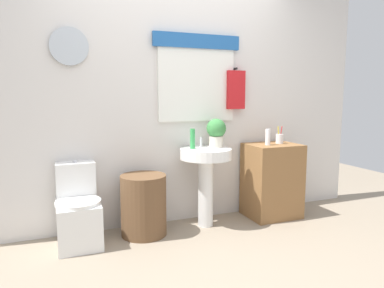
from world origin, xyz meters
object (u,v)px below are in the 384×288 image
(laundry_hamper, at_px, (144,205))
(toothbrush_cup, at_px, (279,139))
(soap_bottle, at_px, (193,139))
(wooden_cabinet, at_px, (272,180))
(lotion_bottle, at_px, (268,137))
(potted_plant, at_px, (216,131))
(toilet, at_px, (78,213))
(pedestal_sink, at_px, (206,168))

(laundry_hamper, relative_size, toothbrush_cup, 3.08)
(soap_bottle, bearing_deg, wooden_cabinet, -3.19)
(lotion_bottle, distance_m, toothbrush_cup, 0.20)
(wooden_cabinet, height_order, potted_plant, potted_plant)
(laundry_hamper, xyz_separation_m, wooden_cabinet, (1.41, 0.00, 0.11))
(laundry_hamper, bearing_deg, potted_plant, 4.45)
(toilet, bearing_deg, lotion_bottle, -2.21)
(lotion_bottle, bearing_deg, laundry_hamper, 178.26)
(toilet, xyz_separation_m, toothbrush_cup, (2.09, -0.01, 0.56))
(toilet, height_order, soap_bottle, soap_bottle)
(laundry_hamper, relative_size, wooden_cabinet, 0.72)
(potted_plant, bearing_deg, toothbrush_cup, -3.13)
(toilet, height_order, potted_plant, potted_plant)
(toilet, relative_size, wooden_cabinet, 0.92)
(laundry_hamper, distance_m, soap_bottle, 0.79)
(laundry_hamper, bearing_deg, lotion_bottle, -1.74)
(soap_bottle, xyz_separation_m, lotion_bottle, (0.80, -0.09, -0.01))
(pedestal_sink, distance_m, wooden_cabinet, 0.80)
(wooden_cabinet, distance_m, toothbrush_cup, 0.46)
(pedestal_sink, bearing_deg, laundry_hamper, 180.00)
(toilet, distance_m, lotion_bottle, 1.99)
(wooden_cabinet, height_order, soap_bottle, soap_bottle)
(soap_bottle, bearing_deg, pedestal_sink, -22.62)
(toothbrush_cup, bearing_deg, soap_bottle, 178.27)
(toilet, bearing_deg, laundry_hamper, -3.28)
(pedestal_sink, xyz_separation_m, lotion_bottle, (0.68, -0.04, 0.28))
(soap_bottle, xyz_separation_m, potted_plant, (0.26, 0.01, 0.06))
(lotion_bottle, xyz_separation_m, toothbrush_cup, (0.19, 0.06, -0.03))
(laundry_hamper, bearing_deg, toilet, 176.72)
(wooden_cabinet, bearing_deg, lotion_bottle, -157.01)
(toilet, distance_m, wooden_cabinet, 2.00)
(soap_bottle, relative_size, lotion_bottle, 1.18)
(pedestal_sink, height_order, potted_plant, potted_plant)
(pedestal_sink, xyz_separation_m, wooden_cabinet, (0.78, 0.00, -0.19))
(laundry_hamper, bearing_deg, pedestal_sink, 0.00)
(potted_plant, relative_size, toothbrush_cup, 1.55)
(lotion_bottle, bearing_deg, potted_plant, 169.59)
(laundry_hamper, distance_m, pedestal_sink, 0.70)
(lotion_bottle, relative_size, toothbrush_cup, 0.90)
(toilet, relative_size, soap_bottle, 3.68)
(toilet, bearing_deg, wooden_cabinet, -0.96)
(laundry_hamper, relative_size, lotion_bottle, 3.42)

